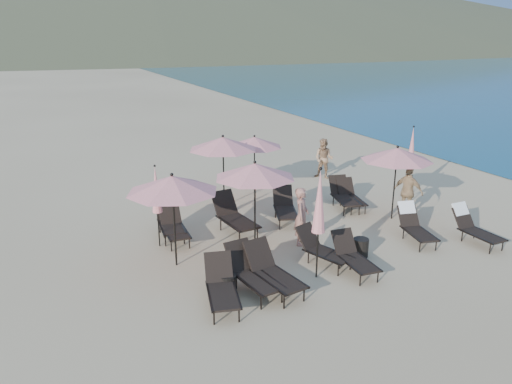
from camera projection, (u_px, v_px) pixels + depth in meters
name	position (u px, v px, depth m)	size (l,w,h in m)	color
ground	(359.00, 265.00, 12.61)	(800.00, 800.00, 0.00)	#D6BA8C
lounger_0	(222.00, 286.00, 10.69)	(0.99, 1.73, 0.94)	black
lounger_1	(273.00, 271.00, 11.29)	(0.92, 1.81, 1.00)	black
lounger_2	(252.00, 272.00, 11.26)	(0.86, 1.78, 0.98)	black
lounger_3	(322.00, 248.00, 12.60)	(1.04, 1.64, 0.88)	black
lounger_4	(414.00, 225.00, 14.01)	(0.91, 1.64, 0.97)	black
lounger_5	(474.00, 226.00, 13.90)	(0.60, 1.58, 0.98)	black
lounger_6	(174.00, 226.00, 14.03)	(0.70, 1.61, 0.91)	black
lounger_7	(170.00, 220.00, 14.38)	(0.80, 1.71, 0.95)	black
lounger_8	(234.00, 216.00, 14.60)	(0.89, 1.91, 1.06)	black
lounger_9	(285.00, 207.00, 15.49)	(1.15, 1.77, 0.95)	black
lounger_10	(344.00, 195.00, 16.62)	(1.01, 1.75, 0.95)	black
lounger_11	(350.00, 196.00, 16.63)	(0.90, 1.61, 0.88)	black
lounger_12	(354.00, 256.00, 12.19)	(0.69, 1.56, 0.88)	black
umbrella_open_0	(172.00, 184.00, 11.98)	(2.25, 2.25, 2.42)	black
umbrella_open_1	(255.00, 171.00, 13.30)	(2.21, 2.21, 2.38)	black
umbrella_open_2	(397.00, 154.00, 15.13)	(2.19, 2.19, 2.36)	black
umbrella_open_3	(223.00, 143.00, 16.25)	(2.27, 2.27, 2.45)	black
umbrella_open_4	(254.00, 142.00, 17.67)	(2.00, 2.00, 2.16)	black
umbrella_closed_0	(319.00, 202.00, 11.43)	(0.32, 0.32, 2.74)	black
umbrella_closed_1	(412.00, 148.00, 17.27)	(0.30, 0.30, 2.58)	black
umbrella_closed_2	(156.00, 190.00, 13.27)	(0.27, 0.27, 2.32)	black
side_table_0	(227.00, 284.00, 11.24)	(0.41, 0.41, 0.44)	black
side_table_1	(361.00, 247.00, 13.06)	(0.41, 0.41, 0.49)	black
beachgoer_a	(302.00, 216.00, 13.65)	(0.60, 0.39, 1.63)	#A46A59
beachgoer_b	(324.00, 159.00, 19.89)	(0.78, 0.61, 1.60)	#AC7F58
beachgoer_c	(408.00, 192.00, 15.73)	(0.96, 0.40, 1.63)	tan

